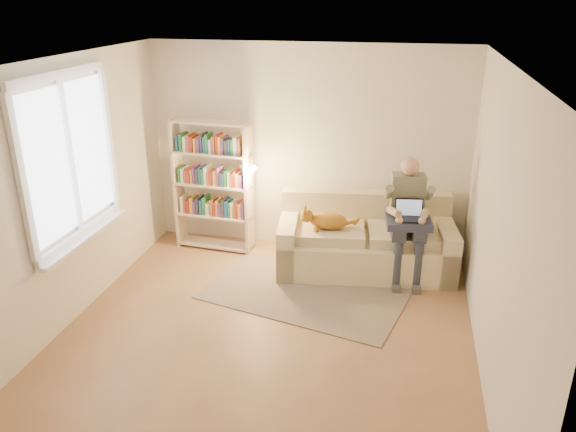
% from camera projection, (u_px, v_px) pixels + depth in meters
% --- Properties ---
extents(floor, '(4.50, 4.50, 0.00)m').
position_uv_depth(floor, '(264.00, 338.00, 5.48)').
color(floor, '#8D6340').
rests_on(floor, ground).
extents(ceiling, '(4.00, 4.50, 0.02)m').
position_uv_depth(ceiling, '(259.00, 64.00, 4.51)').
color(ceiling, white).
rests_on(ceiling, wall_back).
extents(wall_left, '(0.02, 4.50, 2.60)m').
position_uv_depth(wall_left, '(60.00, 198.00, 5.38)').
color(wall_left, silver).
rests_on(wall_left, floor).
extents(wall_right, '(0.02, 4.50, 2.60)m').
position_uv_depth(wall_right, '(498.00, 233.00, 4.60)').
color(wall_right, silver).
rests_on(wall_right, floor).
extents(wall_back, '(4.00, 0.02, 2.60)m').
position_uv_depth(wall_back, '(307.00, 150.00, 7.03)').
color(wall_back, silver).
rests_on(wall_back, floor).
extents(wall_front, '(4.00, 0.02, 2.60)m').
position_uv_depth(wall_front, '(154.00, 368.00, 2.95)').
color(wall_front, silver).
rests_on(wall_front, floor).
extents(window, '(0.12, 1.52, 1.69)m').
position_uv_depth(window, '(76.00, 185.00, 5.53)').
color(window, white).
rests_on(window, wall_left).
extents(sofa, '(2.16, 1.18, 0.88)m').
position_uv_depth(sofa, '(365.00, 244.00, 6.75)').
color(sofa, beige).
rests_on(sofa, floor).
extents(person, '(0.45, 0.65, 1.42)m').
position_uv_depth(person, '(408.00, 212.00, 6.39)').
color(person, gray).
rests_on(person, sofa).
extents(cat, '(0.66, 0.29, 0.25)m').
position_uv_depth(cat, '(324.00, 220.00, 6.54)').
color(cat, orange).
rests_on(cat, sofa).
extents(blanket, '(0.54, 0.47, 0.09)m').
position_uv_depth(blanket, '(406.00, 222.00, 6.30)').
color(blanket, '#272C44').
rests_on(blanket, person).
extents(laptop, '(0.34, 0.28, 0.28)m').
position_uv_depth(laptop, '(407.00, 214.00, 6.28)').
color(laptop, black).
rests_on(laptop, blanket).
extents(bookshelf, '(1.12, 0.39, 1.70)m').
position_uv_depth(bookshelf, '(213.00, 180.00, 7.07)').
color(bookshelf, beige).
rests_on(bookshelf, floor).
extents(rug, '(2.41, 1.76, 0.01)m').
position_uv_depth(rug, '(305.00, 293.00, 6.28)').
color(rug, gray).
rests_on(rug, floor).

